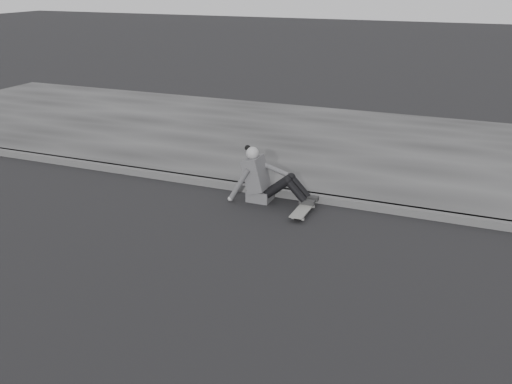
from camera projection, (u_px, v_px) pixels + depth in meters
ground at (318, 290)px, 6.44m from camera, size 80.00×80.00×0.00m
curb at (367, 205)px, 8.65m from camera, size 24.00×0.16×0.12m
sidewalk at (400, 151)px, 11.26m from camera, size 24.00×6.00×0.12m
skateboard at (304, 209)px, 8.48m from camera, size 0.20×0.78×0.09m
seated_woman at (264, 179)px, 8.85m from camera, size 1.38×0.46×0.88m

